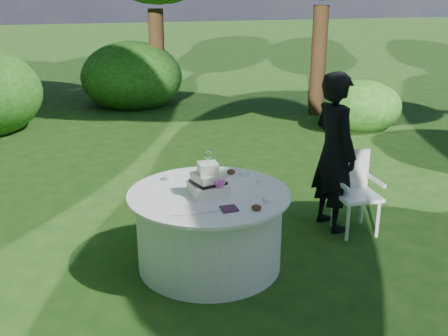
{
  "coord_description": "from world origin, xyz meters",
  "views": [
    {
      "loc": [
        -1.27,
        -4.46,
        2.6
      ],
      "look_at": [
        0.15,
        0.0,
        1.0
      ],
      "focal_mm": 42.0,
      "sensor_mm": 36.0,
      "label": 1
    }
  ],
  "objects_px": {
    "napkins": "(229,209)",
    "cake": "(208,182)",
    "chair": "(354,186)",
    "table": "(209,229)",
    "guest": "(334,152)"
  },
  "relations": [
    {
      "from": "napkins",
      "to": "cake",
      "type": "relative_size",
      "value": 0.32
    },
    {
      "from": "cake",
      "to": "chair",
      "type": "relative_size",
      "value": 0.48
    },
    {
      "from": "table",
      "to": "cake",
      "type": "bearing_deg",
      "value": -113.85
    },
    {
      "from": "table",
      "to": "chair",
      "type": "distance_m",
      "value": 1.8
    },
    {
      "from": "cake",
      "to": "chair",
      "type": "height_order",
      "value": "cake"
    },
    {
      "from": "guest",
      "to": "chair",
      "type": "height_order",
      "value": "guest"
    },
    {
      "from": "table",
      "to": "guest",
      "type": "bearing_deg",
      "value": 15.72
    },
    {
      "from": "chair",
      "to": "table",
      "type": "bearing_deg",
      "value": -170.29
    },
    {
      "from": "napkins",
      "to": "table",
      "type": "distance_m",
      "value": 0.6
    },
    {
      "from": "napkins",
      "to": "chair",
      "type": "relative_size",
      "value": 0.15
    },
    {
      "from": "table",
      "to": "cake",
      "type": "distance_m",
      "value": 0.5
    },
    {
      "from": "cake",
      "to": "chair",
      "type": "xyz_separation_m",
      "value": [
        1.78,
        0.33,
        -0.36
      ]
    },
    {
      "from": "guest",
      "to": "table",
      "type": "bearing_deg",
      "value": 99.59
    },
    {
      "from": "table",
      "to": "cake",
      "type": "height_order",
      "value": "cake"
    },
    {
      "from": "chair",
      "to": "guest",
      "type": "bearing_deg",
      "value": 144.36
    }
  ]
}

